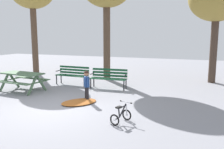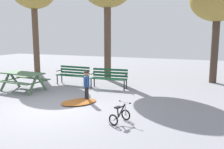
{
  "view_description": "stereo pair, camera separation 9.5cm",
  "coord_description": "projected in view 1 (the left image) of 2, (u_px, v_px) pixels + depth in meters",
  "views": [
    {
      "loc": [
        4.33,
        -6.06,
        2.29
      ],
      "look_at": [
        1.13,
        2.16,
        0.85
      ],
      "focal_mm": 38.57,
      "sensor_mm": 36.0,
      "label": 1
    },
    {
      "loc": [
        4.42,
        -6.02,
        2.29
      ],
      "look_at": [
        1.13,
        2.16,
        0.85
      ],
      "focal_mm": 38.57,
      "sensor_mm": 36.0,
      "label": 2
    }
  ],
  "objects": [
    {
      "name": "leaf_pile",
      "position": [
        79.0,
        102.0,
        8.22
      ],
      "size": [
        1.43,
        1.53,
        0.07
      ],
      "primitive_type": "ellipsoid",
      "rotation": [
        0.0,
        0.0,
        0.98
      ],
      "color": "#9E5623",
      "rests_on": "ground"
    },
    {
      "name": "child_standing",
      "position": [
        87.0,
        83.0,
        8.47
      ],
      "size": [
        0.3,
        0.32,
        1.07
      ],
      "color": "black",
      "rests_on": "ground"
    },
    {
      "name": "park_bench_far_left",
      "position": [
        73.0,
        74.0,
        11.28
      ],
      "size": [
        1.62,
        0.52,
        0.85
      ],
      "color": "#144728",
      "rests_on": "ground"
    },
    {
      "name": "picnic_table",
      "position": [
        22.0,
        77.0,
        9.92
      ],
      "size": [
        1.91,
        1.49,
        0.79
      ],
      "color": "#4C6B4C",
      "rests_on": "ground"
    },
    {
      "name": "ground",
      "position": [
        53.0,
        110.0,
        7.49
      ],
      "size": [
        36.0,
        36.0,
        0.0
      ],
      "primitive_type": "plane",
      "color": "gray"
    },
    {
      "name": "park_bench_left",
      "position": [
        109.0,
        77.0,
        10.45
      ],
      "size": [
        1.62,
        0.55,
        0.85
      ],
      "color": "#144728",
      "rests_on": "ground"
    },
    {
      "name": "kids_bicycle",
      "position": [
        121.0,
        116.0,
        6.33
      ],
      "size": [
        0.5,
        0.63,
        0.54
      ],
      "color": "black",
      "rests_on": "ground"
    }
  ]
}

